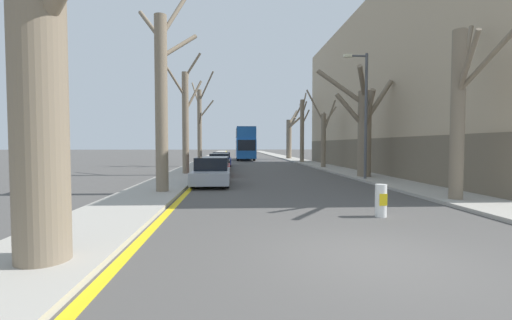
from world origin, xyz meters
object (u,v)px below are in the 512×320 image
(parked_car_3, at_px, (222,159))
(street_tree_left_1, at_px, (163,95))
(double_decker_bus, at_px, (245,142))
(lamp_post, at_px, (364,110))
(traffic_bollard, at_px, (381,201))
(parked_car_1, at_px, (216,167))
(parked_car_2, at_px, (219,162))
(street_tree_left_2, at_px, (186,117))
(street_tree_right_0, at_px, (460,109))
(street_tree_left_0, at_px, (46,25))
(street_tree_right_2, at_px, (323,135))
(street_tree_right_4, at_px, (290,136))
(street_tree_right_1, at_px, (363,126))
(parked_car_0, at_px, (212,172))
(street_tree_left_3, at_px, (200,123))
(street_tree_right_3, at_px, (302,128))

(parked_car_3, bearing_deg, street_tree_left_1, -95.47)
(double_decker_bus, distance_m, parked_car_3, 13.80)
(street_tree_left_1, xyz_separation_m, parked_car_3, (1.82, 19.03, -3.47))
(parked_car_3, distance_m, lamp_post, 17.20)
(traffic_bollard, bearing_deg, parked_car_1, 111.52)
(street_tree_left_1, relative_size, parked_car_2, 2.11)
(street_tree_left_2, height_order, street_tree_right_0, street_tree_left_2)
(street_tree_left_1, bearing_deg, parked_car_1, 77.58)
(street_tree_left_0, xyz_separation_m, street_tree_right_0, (11.04, 5.63, -0.70))
(street_tree_right_2, bearing_deg, street_tree_right_4, 88.97)
(street_tree_left_0, height_order, street_tree_left_1, street_tree_left_1)
(lamp_post, bearing_deg, street_tree_right_1, 70.38)
(street_tree_left_2, bearing_deg, lamp_post, -23.19)
(street_tree_right_0, bearing_deg, traffic_bollard, -150.19)
(parked_car_0, xyz_separation_m, traffic_bollard, (5.28, -8.16, -0.20))
(parked_car_2, relative_size, parked_car_3, 1.12)
(lamp_post, bearing_deg, parked_car_3, 120.36)
(parked_car_0, bearing_deg, street_tree_left_0, -99.71)
(street_tree_right_4, bearing_deg, street_tree_right_0, -90.48)
(street_tree_right_4, bearing_deg, street_tree_left_1, -107.95)
(street_tree_left_2, height_order, parked_car_1, street_tree_left_2)
(street_tree_left_2, relative_size, double_decker_bus, 0.82)
(street_tree_left_3, bearing_deg, parked_car_2, -67.76)
(street_tree_right_4, bearing_deg, parked_car_2, -114.03)
(street_tree_left_0, relative_size, lamp_post, 1.27)
(parked_car_2, bearing_deg, parked_car_3, 90.00)
(street_tree_left_1, bearing_deg, street_tree_right_4, 72.05)
(street_tree_right_3, xyz_separation_m, parked_car_3, (-9.07, -5.32, -3.40))
(street_tree_left_0, distance_m, street_tree_right_3, 34.74)
(parked_car_1, height_order, lamp_post, lamp_post)
(street_tree_left_0, height_order, street_tree_right_3, street_tree_left_0)
(street_tree_left_1, relative_size, street_tree_right_3, 1.15)
(street_tree_left_2, distance_m, parked_car_1, 4.00)
(street_tree_right_0, xyz_separation_m, street_tree_right_3, (0.01, 27.30, 0.71))
(street_tree_left_0, bearing_deg, street_tree_right_2, 64.95)
(street_tree_right_0, height_order, double_decker_bus, street_tree_right_0)
(street_tree_right_4, bearing_deg, double_decker_bus, -162.22)
(street_tree_left_1, distance_m, parked_car_2, 14.08)
(street_tree_left_3, xyz_separation_m, double_decker_bus, (4.83, 13.94, -1.65))
(street_tree_right_1, xyz_separation_m, lamp_post, (-0.50, -1.40, 0.84))
(street_tree_right_4, relative_size, parked_car_0, 1.74)
(street_tree_left_1, bearing_deg, parked_car_3, 84.53)
(street_tree_left_0, xyz_separation_m, parked_car_0, (1.99, 11.63, -3.35))
(street_tree_left_1, height_order, street_tree_right_1, street_tree_left_1)
(street_tree_right_2, relative_size, double_decker_bus, 0.68)
(double_decker_bus, bearing_deg, street_tree_right_0, -79.98)
(street_tree_left_3, relative_size, street_tree_right_2, 1.29)
(traffic_bollard, bearing_deg, street_tree_right_4, 84.12)
(street_tree_right_2, relative_size, parked_car_1, 1.73)
(street_tree_right_3, distance_m, parked_car_2, 14.52)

